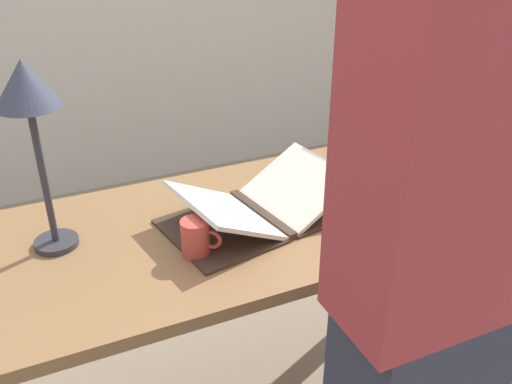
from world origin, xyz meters
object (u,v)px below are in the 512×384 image
open_book (262,206)px  coffee_mug (196,238)px  person_reader (430,293)px  book_standing_upright (352,140)px  reading_lamp (28,100)px  book_stack_tall (393,146)px

open_book → coffee_mug: open_book is taller
open_book → coffee_mug: (-0.22, -0.10, 0.01)m
coffee_mug → person_reader: bearing=-61.4°
book_standing_upright → reading_lamp: size_ratio=0.53×
book_stack_tall → coffee_mug: book_stack_tall is taller
reading_lamp → person_reader: person_reader is taller
reading_lamp → book_standing_upright: bearing=0.9°
coffee_mug → reading_lamp: bearing=149.2°
coffee_mug → person_reader: 0.60m
open_book → person_reader: person_reader is taller
book_stack_tall → person_reader: person_reader is taller
coffee_mug → book_stack_tall: bearing=16.0°
book_standing_upright → person_reader: 0.78m
reading_lamp → coffee_mug: reading_lamp is taller
book_standing_upright → person_reader: person_reader is taller
book_standing_upright → reading_lamp: reading_lamp is taller
open_book → reading_lamp: bearing=160.2°
book_stack_tall → coffee_mug: (-0.74, -0.21, -0.02)m
reading_lamp → person_reader: bearing=-49.7°
book_stack_tall → reading_lamp: (-1.06, -0.02, 0.32)m
reading_lamp → coffee_mug: size_ratio=4.98×
book_stack_tall → person_reader: size_ratio=0.17×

